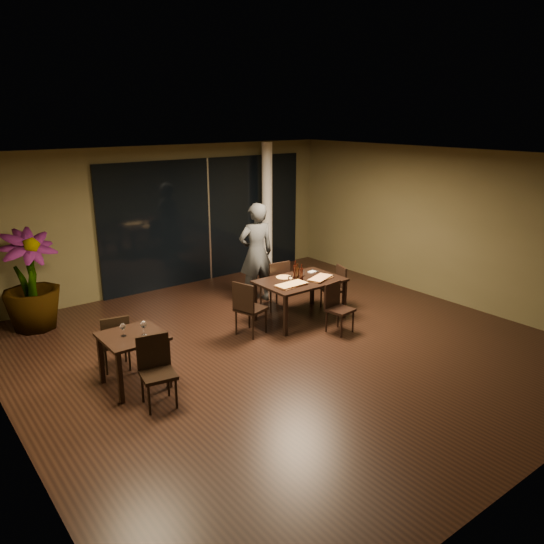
{
  "coord_description": "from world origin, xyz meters",
  "views": [
    {
      "loc": [
        -4.91,
        -6.08,
        3.62
      ],
      "look_at": [
        0.29,
        0.7,
        1.05
      ],
      "focal_mm": 35.0,
      "sensor_mm": 36.0,
      "label": 1
    }
  ],
  "objects_px": {
    "chair_main_left": "(248,306)",
    "chair_main_near": "(337,305)",
    "chair_side_near": "(156,367)",
    "chair_side_far": "(115,340)",
    "bottle_b": "(301,272)",
    "main_table": "(300,284)",
    "diner": "(256,253)",
    "bottle_c": "(295,269)",
    "bottle_a": "(297,272)",
    "side_table": "(133,344)",
    "potted_plant": "(30,281)",
    "chair_main_right": "(336,285)",
    "chair_main_far": "(276,283)"
  },
  "relations": [
    {
      "from": "chair_main_left",
      "to": "chair_main_near",
      "type": "bearing_deg",
      "value": -136.63
    },
    {
      "from": "chair_main_near",
      "to": "chair_side_near",
      "type": "relative_size",
      "value": 0.94
    },
    {
      "from": "chair_side_far",
      "to": "bottle_b",
      "type": "relative_size",
      "value": 2.96
    },
    {
      "from": "main_table",
      "to": "chair_main_near",
      "type": "bearing_deg",
      "value": -80.2
    },
    {
      "from": "main_table",
      "to": "chair_main_left",
      "type": "relative_size",
      "value": 1.58
    },
    {
      "from": "main_table",
      "to": "diner",
      "type": "distance_m",
      "value": 1.32
    },
    {
      "from": "main_table",
      "to": "chair_main_left",
      "type": "bearing_deg",
      "value": -178.11
    },
    {
      "from": "chair_main_near",
      "to": "chair_side_far",
      "type": "bearing_deg",
      "value": 158.45
    },
    {
      "from": "chair_side_far",
      "to": "chair_main_left",
      "type": "bearing_deg",
      "value": -170.57
    },
    {
      "from": "bottle_b",
      "to": "bottle_c",
      "type": "bearing_deg",
      "value": 97.31
    },
    {
      "from": "chair_side_far",
      "to": "bottle_a",
      "type": "bearing_deg",
      "value": -167.86
    },
    {
      "from": "side_table",
      "to": "chair_main_near",
      "type": "height_order",
      "value": "chair_main_near"
    },
    {
      "from": "potted_plant",
      "to": "bottle_c",
      "type": "height_order",
      "value": "potted_plant"
    },
    {
      "from": "main_table",
      "to": "bottle_a",
      "type": "distance_m",
      "value": 0.23
    },
    {
      "from": "chair_main_right",
      "to": "chair_side_far",
      "type": "distance_m",
      "value": 4.32
    },
    {
      "from": "main_table",
      "to": "bottle_a",
      "type": "relative_size",
      "value": 5.2
    },
    {
      "from": "chair_side_near",
      "to": "main_table",
      "type": "bearing_deg",
      "value": 28.58
    },
    {
      "from": "chair_main_left",
      "to": "chair_side_near",
      "type": "relative_size",
      "value": 1.04
    },
    {
      "from": "chair_main_far",
      "to": "bottle_b",
      "type": "relative_size",
      "value": 3.31
    },
    {
      "from": "chair_side_far",
      "to": "chair_main_near",
      "type": "bearing_deg",
      "value": 178.48
    },
    {
      "from": "chair_main_left",
      "to": "chair_side_far",
      "type": "height_order",
      "value": "chair_main_left"
    },
    {
      "from": "chair_main_right",
      "to": "potted_plant",
      "type": "bearing_deg",
      "value": -98.74
    },
    {
      "from": "chair_side_far",
      "to": "chair_side_near",
      "type": "bearing_deg",
      "value": 105.83
    },
    {
      "from": "potted_plant",
      "to": "chair_main_far",
      "type": "bearing_deg",
      "value": -24.96
    },
    {
      "from": "diner",
      "to": "bottle_c",
      "type": "relative_size",
      "value": 6.12
    },
    {
      "from": "chair_side_near",
      "to": "bottle_a",
      "type": "bearing_deg",
      "value": 29.63
    },
    {
      "from": "main_table",
      "to": "bottle_a",
      "type": "xyz_separation_m",
      "value": [
        -0.02,
        0.06,
        0.22
      ]
    },
    {
      "from": "bottle_c",
      "to": "chair_main_left",
      "type": "bearing_deg",
      "value": -171.3
    },
    {
      "from": "main_table",
      "to": "bottle_b",
      "type": "height_order",
      "value": "bottle_b"
    },
    {
      "from": "chair_main_right",
      "to": "chair_side_far",
      "type": "relative_size",
      "value": 0.98
    },
    {
      "from": "side_table",
      "to": "chair_main_near",
      "type": "bearing_deg",
      "value": -4.94
    },
    {
      "from": "chair_side_near",
      "to": "bottle_b",
      "type": "relative_size",
      "value": 3.13
    },
    {
      "from": "bottle_b",
      "to": "chair_main_near",
      "type": "bearing_deg",
      "value": -81.18
    },
    {
      "from": "bottle_a",
      "to": "bottle_b",
      "type": "relative_size",
      "value": 0.99
    },
    {
      "from": "chair_main_left",
      "to": "bottle_b",
      "type": "bearing_deg",
      "value": -105.07
    },
    {
      "from": "diner",
      "to": "chair_side_far",
      "type": "bearing_deg",
      "value": 30.53
    },
    {
      "from": "chair_side_far",
      "to": "bottle_a",
      "type": "relative_size",
      "value": 2.99
    },
    {
      "from": "chair_main_far",
      "to": "chair_main_left",
      "type": "xyz_separation_m",
      "value": [
        -1.14,
        -0.69,
        -0.01
      ]
    },
    {
      "from": "chair_main_far",
      "to": "chair_main_right",
      "type": "distance_m",
      "value": 1.15
    },
    {
      "from": "bottle_b",
      "to": "chair_main_right",
      "type": "bearing_deg",
      "value": 0.01
    },
    {
      "from": "diner",
      "to": "bottle_c",
      "type": "xyz_separation_m",
      "value": [
        0.04,
        -1.14,
        -0.08
      ]
    },
    {
      "from": "potted_plant",
      "to": "bottle_a",
      "type": "height_order",
      "value": "potted_plant"
    },
    {
      "from": "main_table",
      "to": "potted_plant",
      "type": "distance_m",
      "value": 4.67
    },
    {
      "from": "main_table",
      "to": "chair_main_near",
      "type": "distance_m",
      "value": 0.84
    },
    {
      "from": "chair_main_far",
      "to": "bottle_c",
      "type": "distance_m",
      "value": 0.64
    },
    {
      "from": "main_table",
      "to": "side_table",
      "type": "bearing_deg",
      "value": -171.63
    },
    {
      "from": "side_table",
      "to": "bottle_a",
      "type": "bearing_deg",
      "value": 9.44
    },
    {
      "from": "chair_main_near",
      "to": "bottle_c",
      "type": "relative_size",
      "value": 2.64
    },
    {
      "from": "chair_side_near",
      "to": "chair_side_far",
      "type": "bearing_deg",
      "value": 103.73
    },
    {
      "from": "chair_main_left",
      "to": "bottle_a",
      "type": "bearing_deg",
      "value": -101.43
    }
  ]
}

